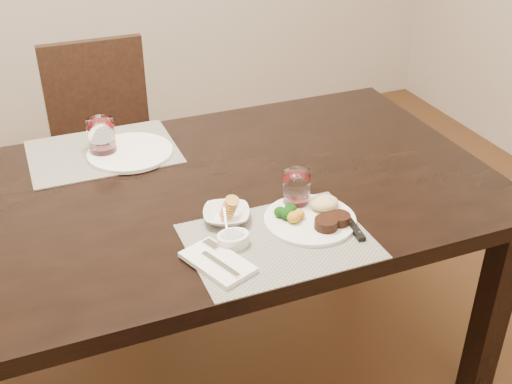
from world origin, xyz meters
name	(u,v)px	position (x,y,z in m)	size (l,w,h in m)	color
ground_plane	(174,383)	(0.00, 0.00, 0.00)	(4.50, 4.50, 0.00)	#4F3419
dining_table	(159,221)	(0.00, 0.00, 0.67)	(2.00, 1.00, 0.75)	black
chair_far	(106,140)	(0.00, 0.93, 0.50)	(0.42, 0.42, 0.90)	black
placemat_near	(279,241)	(0.23, -0.33, 0.75)	(0.46, 0.34, 0.00)	gray
placemat_far	(103,152)	(-0.09, 0.34, 0.75)	(0.46, 0.34, 0.00)	gray
dinner_plate	(314,217)	(0.36, -0.28, 0.77)	(0.25, 0.25, 0.04)	white
napkin_fork	(218,262)	(0.06, -0.36, 0.76)	(0.16, 0.21, 0.02)	silver
steak_knife	(349,224)	(0.43, -0.34, 0.76)	(0.03, 0.24, 0.01)	white
cracker_bowl	(226,215)	(0.14, -0.19, 0.77)	(0.16, 0.16, 0.06)	white
sauce_ramekin	(233,239)	(0.12, -0.30, 0.77)	(0.08, 0.12, 0.07)	white
wine_glass_near	(297,191)	(0.35, -0.19, 0.80)	(0.07, 0.07, 0.10)	white
far_plate	(130,152)	(-0.01, 0.28, 0.76)	(0.27, 0.27, 0.01)	white
wine_glass_far	(102,139)	(-0.09, 0.32, 0.81)	(0.09, 0.09, 0.12)	white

